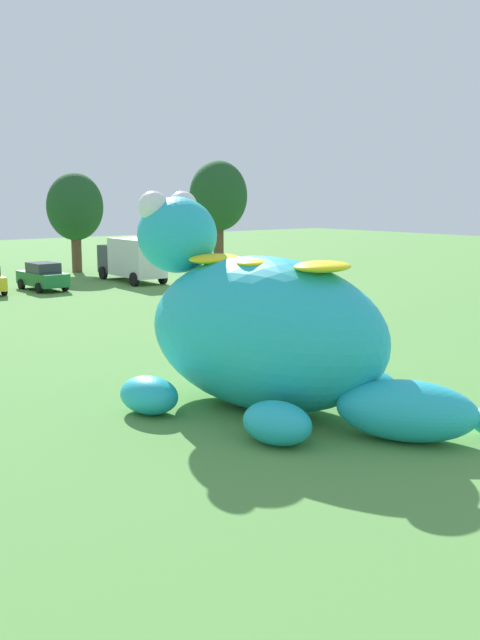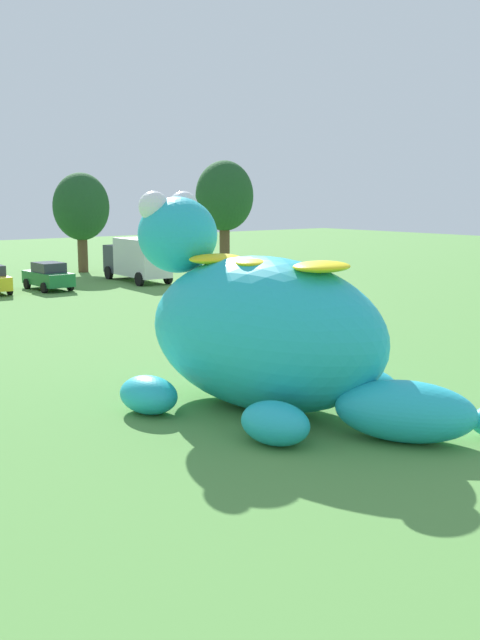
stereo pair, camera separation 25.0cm
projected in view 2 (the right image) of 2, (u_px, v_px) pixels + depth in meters
The scene contains 6 objects.
ground_plane at pixel (281, 406), 20.48m from camera, with size 160.00×160.00×0.00m, color #568E42.
giant_inflatable_creature at pixel (263, 331), 19.92m from camera, with size 7.69×10.97×5.95m.
car_green at pixel (48, 276), 45.43m from camera, with size 2.01×4.14×1.72m.
box_truck at pixel (137, 258), 49.67m from camera, with size 2.64×6.50×2.95m.
tree_centre_left at pixel (81, 207), 55.28m from camera, with size 4.23×4.23×7.51m.
tree_centre at pixel (224, 197), 61.83m from camera, with size 4.91×4.91×8.71m.
Camera 2 is at (-13.06, -14.90, 5.82)m, focal length 41.11 mm.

